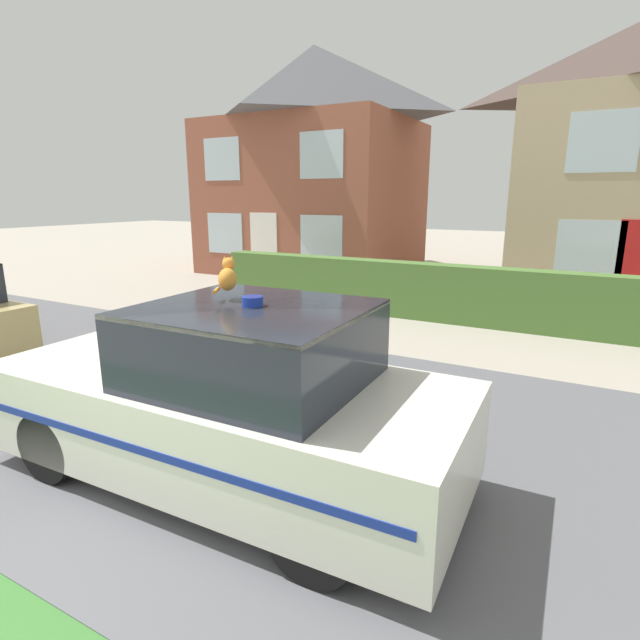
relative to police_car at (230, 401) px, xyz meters
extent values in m
cube|color=#5B5B60|center=(-0.55, 1.23, -0.77)|extent=(28.00, 6.05, 0.01)
cube|color=#4C7233|center=(-0.09, 7.04, -0.18)|extent=(10.59, 0.51, 1.21)
cylinder|color=black|center=(-1.49, 0.78, -0.43)|extent=(0.67, 0.22, 0.67)
cylinder|color=black|center=(-1.45, -0.85, -0.43)|extent=(0.67, 0.22, 0.67)
cylinder|color=black|center=(1.27, 0.85, -0.43)|extent=(0.67, 0.22, 0.67)
cylinder|color=black|center=(1.32, -0.78, -0.43)|extent=(0.67, 0.22, 0.67)
cube|color=silver|center=(-0.09, 0.00, -0.17)|extent=(4.50, 1.94, 0.83)
cube|color=#232833|center=(0.29, 0.01, 0.58)|extent=(1.90, 1.69, 0.66)
cube|color=silver|center=(0.29, 0.01, 0.89)|extent=(1.90, 1.69, 0.04)
cube|color=navy|center=(-0.11, 0.91, -0.10)|extent=(4.23, 0.11, 0.07)
cube|color=navy|center=(-0.06, -0.92, -0.10)|extent=(4.23, 0.11, 0.07)
cylinder|color=#1933A5|center=(0.29, 0.01, 0.96)|extent=(0.18, 0.18, 0.08)
ellipsoid|color=orange|center=(-0.06, 0.12, 1.10)|extent=(0.25, 0.28, 0.20)
ellipsoid|color=beige|center=(-0.11, 0.20, 1.08)|extent=(0.11, 0.10, 0.11)
sphere|color=orange|center=(-0.11, 0.21, 1.22)|extent=(0.12, 0.12, 0.12)
cone|color=orange|center=(-0.09, 0.22, 1.27)|extent=(0.05, 0.05, 0.05)
cone|color=orange|center=(-0.14, 0.19, 1.27)|extent=(0.05, 0.05, 0.05)
cylinder|color=orange|center=(-0.10, 0.01, 1.01)|extent=(0.12, 0.18, 0.03)
cylinder|color=black|center=(-5.76, 1.23, -0.48)|extent=(0.57, 0.20, 0.57)
cube|color=#93513D|center=(-6.14, 12.48, 1.74)|extent=(6.54, 5.55, 5.05)
pyramid|color=#56565B|center=(-6.14, 12.48, 5.47)|extent=(6.87, 5.83, 2.41)
cube|color=white|center=(-6.40, 9.69, 0.27)|extent=(1.00, 0.02, 2.10)
cube|color=silver|center=(-7.94, 9.69, 0.63)|extent=(1.40, 0.02, 1.30)
cube|color=silver|center=(-4.34, 9.69, 0.63)|extent=(1.40, 0.02, 1.30)
cube|color=silver|center=(-7.94, 9.69, 2.96)|extent=(1.40, 0.02, 1.30)
cube|color=silver|center=(-4.34, 9.69, 2.96)|extent=(1.40, 0.02, 1.30)
cube|color=silver|center=(2.65, 9.74, 0.64)|extent=(1.40, 0.02, 1.30)
cube|color=silver|center=(2.65, 9.74, 2.97)|extent=(1.40, 0.02, 1.30)
camera|label=1|loc=(2.76, -3.32, 1.81)|focal=28.00mm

